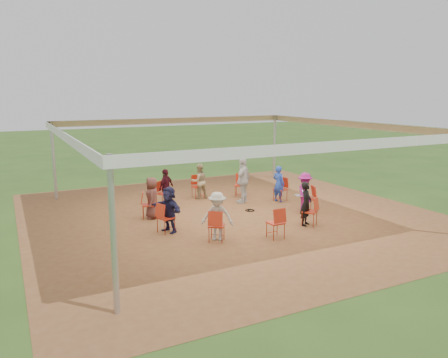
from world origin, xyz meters
name	(u,v)px	position (x,y,z in m)	size (l,w,h in m)	color
ground	(230,215)	(0.00, 0.00, 0.00)	(80.00, 80.00, 0.00)	#2C4D18
dirt_patch	(230,215)	(0.00, 0.00, 0.01)	(13.00, 13.00, 0.00)	brown
tent	(231,145)	(0.00, 0.00, 2.37)	(10.33, 10.33, 3.00)	#B2B2B7
chair_0	(308,199)	(2.59, -0.83, 0.45)	(0.42, 0.44, 0.90)	red
chair_1	(280,189)	(2.58, 0.85, 0.45)	(0.42, 0.44, 0.90)	red
chair_2	(240,185)	(1.59, 2.21, 0.45)	(0.42, 0.44, 0.90)	red
chair_3	(198,187)	(-0.01, 2.72, 0.45)	(0.42, 0.44, 0.90)	red
chair_4	(163,194)	(-1.61, 2.19, 0.45)	(0.42, 0.44, 0.90)	red
chair_5	(149,205)	(-2.59, 0.83, 0.45)	(0.42, 0.44, 0.90)	red
chair_6	(166,218)	(-2.58, -0.85, 0.45)	(0.42, 0.44, 0.90)	red
chair_7	(217,226)	(-1.59, -2.21, 0.45)	(0.42, 0.44, 0.90)	red
chair_8	(276,223)	(0.01, -2.72, 0.45)	(0.42, 0.44, 0.90)	red
chair_9	(310,212)	(1.61, -2.19, 0.45)	(0.42, 0.44, 0.90)	red
person_seated_0	(305,192)	(2.47, -0.79, 0.69)	(0.88, 0.44, 1.37)	#921871
person_seated_1	(279,184)	(2.47, 0.81, 0.69)	(0.50, 0.33, 1.37)	#2142B0
person_seated_2	(199,181)	(-0.01, 2.60, 0.69)	(0.66, 0.38, 1.37)	tan
person_seated_3	(166,187)	(-1.54, 2.10, 0.69)	(0.80, 0.41, 1.37)	#3A0D16
person_seated_4	(152,198)	(-2.47, 0.79, 0.69)	(0.67, 0.37, 1.37)	#572E28
person_seated_5	(169,209)	(-2.47, -0.81, 0.69)	(1.27, 0.47, 1.37)	#1C1B3C
person_seated_6	(217,216)	(-1.52, -2.11, 0.69)	(0.88, 0.44, 1.37)	#AFAB9C
person_seated_7	(306,204)	(1.54, -2.10, 0.69)	(0.50, 0.33, 1.37)	black
standing_person	(243,180)	(1.18, 1.25, 0.86)	(1.00, 0.51, 1.70)	silver
cable_coil	(250,210)	(0.84, 0.13, 0.02)	(0.32, 0.32, 0.03)	black
laptop	(300,194)	(2.32, -0.74, 0.65)	(0.35, 0.40, 0.23)	#B7B7BC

